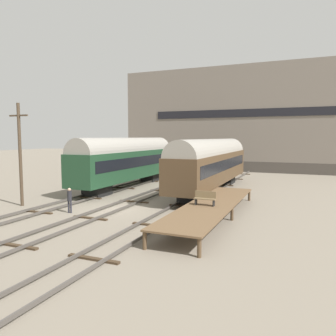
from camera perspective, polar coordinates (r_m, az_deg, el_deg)
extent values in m
plane|color=slate|center=(24.90, -9.30, -7.14)|extent=(200.00, 200.00, 0.00)
cube|color=#4C4742|center=(27.96, -18.53, -5.59)|extent=(0.08, 60.00, 0.16)
cube|color=#4C4742|center=(27.05, -16.23, -5.89)|extent=(0.08, 60.00, 0.16)
cube|color=#3D2D1E|center=(25.35, -21.78, -7.12)|extent=(2.60, 0.24, 0.10)
cube|color=#3D2D1E|center=(29.83, -13.67, -5.03)|extent=(2.60, 0.24, 0.10)
cube|color=#3D2D1E|center=(34.77, -7.80, -3.45)|extent=(2.60, 0.24, 0.10)
cube|color=#3D2D1E|center=(40.00, -3.44, -2.25)|extent=(2.60, 0.24, 0.10)
cube|color=#3D2D1E|center=(45.42, -0.11, -1.32)|extent=(2.60, 0.24, 0.10)
cube|color=#3D2D1E|center=(50.97, 2.50, -0.59)|extent=(2.60, 0.24, 0.10)
cube|color=#4C4742|center=(25.24, -10.70, -6.57)|extent=(0.08, 60.00, 0.16)
cube|color=#4C4742|center=(24.50, -7.88, -6.90)|extent=(0.08, 60.00, 0.16)
cube|color=#3D2D1E|center=(18.16, -24.86, -12.18)|extent=(2.60, 0.24, 0.10)
cube|color=#3D2D1E|center=(22.47, -13.40, -8.46)|extent=(2.60, 0.24, 0.10)
cube|color=#3D2D1E|center=(27.42, -5.97, -5.83)|extent=(2.60, 0.24, 0.10)
cube|color=#3D2D1E|center=(32.73, -0.92, -3.96)|extent=(2.60, 0.24, 0.10)
cube|color=#3D2D1E|center=(38.24, 2.68, -2.60)|extent=(2.60, 0.24, 0.10)
cube|color=#3D2D1E|center=(43.88, 5.36, -1.58)|extent=(2.60, 0.24, 0.10)
cube|color=#3D2D1E|center=(49.60, 7.43, -0.79)|extent=(2.60, 0.24, 0.10)
cube|color=#4C4742|center=(23.11, -1.18, -7.60)|extent=(0.08, 60.00, 0.16)
cube|color=#4C4742|center=(22.58, 2.18, -7.91)|extent=(0.08, 60.00, 0.16)
cube|color=#3D2D1E|center=(15.27, -12.85, -15.17)|extent=(2.60, 0.24, 0.10)
cube|color=#3D2D1E|center=(20.21, -2.78, -9.90)|extent=(2.60, 0.24, 0.10)
cube|color=#3D2D1E|center=(25.60, 3.04, -6.62)|extent=(2.60, 0.24, 0.10)
cube|color=#3D2D1E|center=(31.21, 6.75, -4.46)|extent=(2.60, 0.24, 0.10)
cube|color=#3D2D1E|center=(36.95, 9.31, -2.95)|extent=(2.60, 0.24, 0.10)
cube|color=#3D2D1E|center=(42.76, 11.18, -1.85)|extent=(2.60, 0.24, 0.10)
cube|color=#3D2D1E|center=(48.62, 12.59, -1.00)|extent=(2.60, 0.24, 0.10)
cube|color=black|center=(40.46, -3.08, -1.52)|extent=(1.80, 2.40, 1.00)
cube|color=black|center=(30.83, -12.21, -3.82)|extent=(1.80, 2.40, 1.00)
cube|color=#1E4228|center=(35.31, -7.06, 0.63)|extent=(2.94, 17.30, 2.91)
cube|color=black|center=(35.28, -7.07, 1.19)|extent=(2.98, 15.91, 1.05)
cylinder|color=gray|center=(35.22, -7.09, 2.99)|extent=(2.80, 16.95, 2.80)
cube|color=black|center=(38.76, 9.99, -1.90)|extent=(1.80, 2.40, 1.00)
cube|color=black|center=(27.00, 4.19, -5.02)|extent=(1.80, 2.40, 1.00)
cube|color=#4C3823|center=(32.60, 7.65, 0.12)|extent=(2.93, 18.97, 2.80)
cube|color=black|center=(32.57, 7.66, 0.71)|extent=(2.97, 17.45, 1.01)
cylinder|color=gray|center=(32.50, 7.68, 2.58)|extent=(2.78, 18.59, 2.78)
cube|color=brown|center=(21.98, 7.59, -6.31)|extent=(3.03, 14.54, 0.10)
cylinder|color=brown|center=(16.10, -4.09, -12.48)|extent=(0.20, 0.20, 0.88)
cylinder|color=brown|center=(15.13, 5.47, -13.68)|extent=(0.20, 0.20, 0.88)
cylinder|color=brown|center=(29.18, 8.63, -4.39)|extent=(0.20, 0.20, 0.88)
cylinder|color=brown|center=(28.65, 13.96, -4.67)|extent=(0.20, 0.20, 0.88)
cylinder|color=brown|center=(22.46, 4.18, -7.31)|extent=(0.20, 0.20, 0.88)
cylinder|color=brown|center=(21.78, 11.08, -7.80)|extent=(0.20, 0.20, 0.88)
cube|color=brown|center=(21.31, 6.43, -5.36)|extent=(1.40, 0.40, 0.06)
cube|color=brown|center=(21.42, 6.56, -4.61)|extent=(1.40, 0.06, 0.45)
cube|color=black|center=(21.52, 4.89, -5.86)|extent=(0.06, 0.40, 0.40)
cube|color=black|center=(21.20, 7.97, -6.06)|extent=(0.06, 0.40, 0.40)
cylinder|color=#282833|center=(24.50, -16.91, -6.49)|extent=(0.12, 0.12, 0.85)
cylinder|color=#282833|center=(24.37, -16.55, -6.55)|extent=(0.12, 0.12, 0.85)
cylinder|color=#232328|center=(24.29, -16.78, -4.71)|extent=(0.32, 0.32, 0.71)
sphere|color=tan|center=(24.21, -16.81, -3.62)|extent=(0.23, 0.23, 0.23)
cylinder|color=#473828|center=(27.85, -24.35, 2.07)|extent=(0.24, 0.24, 7.99)
cube|color=#473828|center=(27.86, -24.60, 8.31)|extent=(1.80, 0.12, 0.12)
cube|color=#46403A|center=(58.34, 13.16, 0.80)|extent=(38.63, 12.96, 1.64)
cube|color=slate|center=(58.27, 13.34, 8.85)|extent=(38.63, 12.96, 14.74)
cube|color=black|center=(51.86, 12.15, 9.31)|extent=(27.04, 0.10, 1.20)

